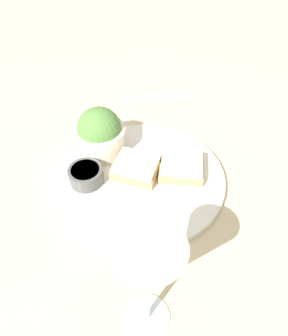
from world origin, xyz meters
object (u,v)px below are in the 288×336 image
wine_glass (147,274)px  fork (154,96)px  sauce_ramekin (86,174)px  cheese_toast_far (136,168)px  cheese_toast_near (181,166)px  salad_bowl (100,134)px

wine_glass → fork: 0.52m
wine_glass → sauce_ramekin: bearing=-35.4°
sauce_ramekin → cheese_toast_far: bearing=-137.5°
fork → cheese_toast_near: bearing=129.6°
cheese_toast_near → fork: (0.17, -0.20, -0.02)m
sauce_ramekin → wine_glass: size_ratio=0.34×
cheese_toast_far → wine_glass: size_ratio=0.51×
salad_bowl → sauce_ramekin: size_ratio=1.58×
salad_bowl → wine_glass: bearing=135.5°
salad_bowl → fork: 0.23m
sauce_ramekin → fork: bearing=-84.1°
salad_bowl → wine_glass: (-0.23, 0.23, 0.08)m
sauce_ramekin → cheese_toast_near: sauce_ramekin is taller
cheese_toast_near → fork: 0.26m
wine_glass → fork: wine_glass is taller
cheese_toast_far → wine_glass: (-0.14, 0.20, 0.10)m
wine_glass → cheese_toast_near: bearing=-74.2°
salad_bowl → fork: bearing=-88.4°
salad_bowl → fork: salad_bowl is taller
cheese_toast_near → fork: cheese_toast_near is taller
cheese_toast_near → wine_glass: bearing=105.8°
fork → wine_glass: bearing=117.8°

